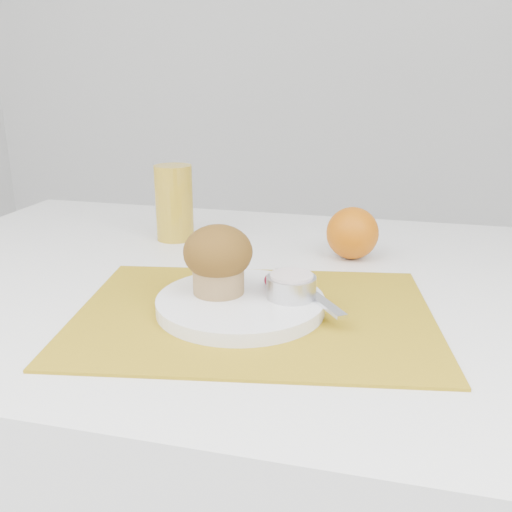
% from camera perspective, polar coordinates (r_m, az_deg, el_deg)
% --- Properties ---
extents(table, '(1.20, 0.80, 0.75)m').
position_cam_1_polar(table, '(1.04, -0.54, -21.99)').
color(table, white).
rests_on(table, ground).
extents(placemat, '(0.49, 0.39, 0.00)m').
position_cam_1_polar(placemat, '(0.72, -0.19, -5.82)').
color(placemat, '#AB8717').
rests_on(placemat, table).
extents(plate, '(0.23, 0.23, 0.02)m').
position_cam_1_polar(plate, '(0.72, -1.56, -4.76)').
color(plate, white).
rests_on(plate, placemat).
extents(ramekin, '(0.08, 0.08, 0.03)m').
position_cam_1_polar(ramekin, '(0.72, 3.55, -3.10)').
color(ramekin, '#B8B9BD').
rests_on(ramekin, plate).
extents(cream, '(0.06, 0.06, 0.01)m').
position_cam_1_polar(cream, '(0.71, 3.57, -2.07)').
color(cream, beige).
rests_on(cream, ramekin).
extents(raspberry_near, '(0.02, 0.02, 0.02)m').
position_cam_1_polar(raspberry_near, '(0.75, 1.59, -2.44)').
color(raspberry_near, '#5B0213').
rests_on(raspberry_near, plate).
extents(raspberry_far, '(0.02, 0.02, 0.02)m').
position_cam_1_polar(raspberry_far, '(0.73, 2.15, -2.96)').
color(raspberry_far, '#52020D').
rests_on(raspberry_far, plate).
extents(butter_knife, '(0.12, 0.15, 0.00)m').
position_cam_1_polar(butter_knife, '(0.74, 5.22, -3.48)').
color(butter_knife, silver).
rests_on(butter_knife, plate).
extents(orange, '(0.08, 0.08, 0.08)m').
position_cam_1_polar(orange, '(0.93, 9.61, 2.27)').
color(orange, '#C86007').
rests_on(orange, table).
extents(juice_glass, '(0.07, 0.07, 0.13)m').
position_cam_1_polar(juice_glass, '(1.03, -8.18, 5.29)').
color(juice_glass, gold).
rests_on(juice_glass, table).
extents(muffin, '(0.09, 0.09, 0.09)m').
position_cam_1_polar(muffin, '(0.72, -3.82, -0.21)').
color(muffin, '#A68250').
rests_on(muffin, plate).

